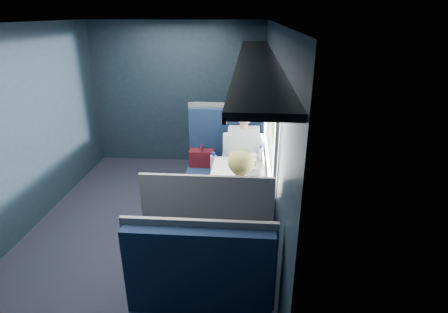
# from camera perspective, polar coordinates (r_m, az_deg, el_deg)

# --- Properties ---
(ground) EXTENTS (2.80, 4.20, 0.01)m
(ground) POSITION_cam_1_polar(r_m,az_deg,el_deg) (4.39, -12.05, -11.28)
(ground) COLOR black
(room_shell) EXTENTS (3.00, 4.40, 2.40)m
(room_shell) POSITION_cam_1_polar(r_m,az_deg,el_deg) (3.78, -13.51, 7.78)
(room_shell) COLOR black
(room_shell) RESTS_ON ground
(table) EXTENTS (0.62, 1.00, 0.74)m
(table) POSITION_cam_1_polar(r_m,az_deg,el_deg) (3.89, 1.95, -3.96)
(table) COLOR #54565E
(table) RESTS_ON ground
(seat_bay_near) EXTENTS (1.04, 0.62, 1.26)m
(seat_bay_near) POSITION_cam_1_polar(r_m,az_deg,el_deg) (4.80, 0.02, -1.86)
(seat_bay_near) COLOR black
(seat_bay_near) RESTS_ON ground
(seat_bay_far) EXTENTS (1.04, 0.62, 1.26)m
(seat_bay_far) POSITION_cam_1_polar(r_m,az_deg,el_deg) (3.29, -2.04, -14.55)
(seat_bay_far) COLOR black
(seat_bay_far) RESTS_ON ground
(seat_row_front) EXTENTS (1.04, 0.51, 1.16)m
(seat_row_front) POSITION_cam_1_polar(r_m,az_deg,el_deg) (5.65, 0.82, 1.87)
(seat_row_front) COLOR black
(seat_row_front) RESTS_ON ground
(man) EXTENTS (0.53, 0.56, 1.32)m
(man) POSITION_cam_1_polar(r_m,az_deg,el_deg) (4.51, 3.18, 0.59)
(man) COLOR black
(man) RESTS_ON ground
(woman) EXTENTS (0.53, 0.56, 1.32)m
(woman) POSITION_cam_1_polar(r_m,az_deg,el_deg) (3.24, 2.65, -8.51)
(woman) COLOR black
(woman) RESTS_ON ground
(papers) EXTENTS (0.53, 0.75, 0.01)m
(papers) POSITION_cam_1_polar(r_m,az_deg,el_deg) (3.88, 1.54, -2.75)
(papers) COLOR white
(papers) RESTS_ON table
(laptop) EXTENTS (0.23, 0.30, 0.22)m
(laptop) POSITION_cam_1_polar(r_m,az_deg,el_deg) (3.82, 5.79, -2.34)
(laptop) COLOR silver
(laptop) RESTS_ON table
(bottle_small) EXTENTS (0.06, 0.06, 0.20)m
(bottle_small) POSITION_cam_1_polar(r_m,az_deg,el_deg) (4.20, 6.03, 0.40)
(bottle_small) COLOR silver
(bottle_small) RESTS_ON table
(cup) EXTENTS (0.07, 0.07, 0.09)m
(cup) POSITION_cam_1_polar(r_m,az_deg,el_deg) (4.18, 4.95, -0.31)
(cup) COLOR white
(cup) RESTS_ON table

